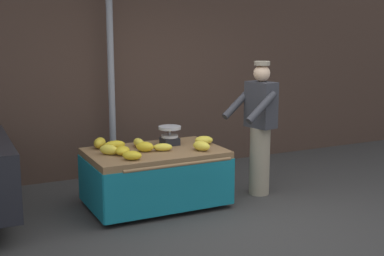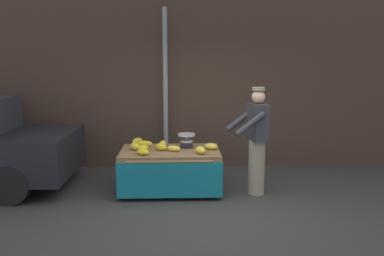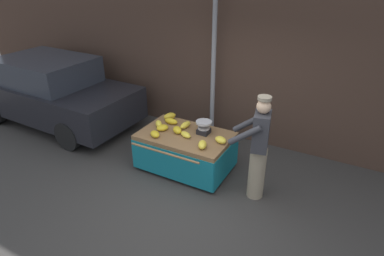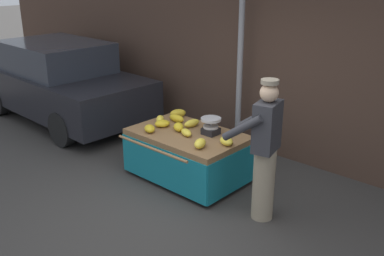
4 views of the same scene
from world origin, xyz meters
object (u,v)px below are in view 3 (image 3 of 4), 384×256
(banana_bunch_2, at_px, (202,145))
(banana_bunch_6, at_px, (162,128))
(banana_bunch_1, at_px, (171,121))
(banana_bunch_7, at_px, (177,130))
(banana_bunch_4, at_px, (185,125))
(banana_bunch_9, at_px, (186,135))
(street_pole, at_px, (213,67))
(banana_cart, at_px, (185,143))
(banana_bunch_0, at_px, (155,134))
(parked_car, at_px, (54,91))
(banana_bunch_3, at_px, (221,140))
(vendor_person, at_px, (258,149))
(banana_bunch_8, at_px, (170,116))
(banana_bunch_5, at_px, (159,124))
(weighing_scale, at_px, (204,127))

(banana_bunch_2, relative_size, banana_bunch_6, 1.06)
(banana_bunch_1, height_order, banana_bunch_7, banana_bunch_7)
(banana_bunch_4, bearing_deg, banana_bunch_9, -59.42)
(street_pole, bearing_deg, banana_cart, -85.46)
(banana_cart, bearing_deg, banana_bunch_4, 119.30)
(banana_bunch_6, xyz_separation_m, banana_bunch_7, (0.29, 0.04, 0.01))
(street_pole, height_order, banana_cart, street_pole)
(banana_bunch_0, distance_m, parked_car, 3.25)
(banana_bunch_6, xyz_separation_m, parked_car, (-3.17, 0.34, 0.01))
(street_pole, distance_m, banana_bunch_2, 1.86)
(banana_bunch_3, relative_size, parked_car, 0.06)
(banana_bunch_6, xyz_separation_m, vendor_person, (1.80, -0.10, 0.13))
(banana_bunch_6, xyz_separation_m, banana_bunch_8, (-0.13, 0.46, 0.01))
(banana_bunch_3, xyz_separation_m, banana_bunch_5, (-1.23, -0.00, 0.01))
(weighing_scale, bearing_deg, banana_cart, -146.98)
(banana_cart, height_order, vendor_person, vendor_person)
(banana_bunch_3, relative_size, banana_bunch_9, 1.00)
(banana_cart, xyz_separation_m, banana_bunch_7, (-0.14, -0.03, 0.25))
(banana_bunch_2, distance_m, banana_bunch_7, 0.67)
(weighing_scale, xyz_separation_m, parked_car, (-3.87, 0.09, -0.06))
(street_pole, height_order, parked_car, street_pole)
(banana_cart, xyz_separation_m, parked_car, (-3.60, 0.27, 0.25))
(banana_bunch_8, bearing_deg, parked_car, -177.80)
(banana_bunch_2, bearing_deg, parked_car, 172.35)
(banana_cart, relative_size, banana_bunch_8, 6.53)
(weighing_scale, height_order, banana_bunch_1, weighing_scale)
(banana_bunch_3, relative_size, banana_bunch_8, 0.90)
(banana_bunch_6, bearing_deg, banana_cart, 9.34)
(banana_bunch_2, xyz_separation_m, banana_bunch_8, (-1.04, 0.66, 0.01))
(banana_bunch_0, xyz_separation_m, parked_car, (-3.19, 0.60, 0.01))
(banana_bunch_5, relative_size, parked_car, 0.06)
(street_pole, relative_size, banana_bunch_1, 11.57)
(banana_bunch_4, relative_size, banana_bunch_7, 1.32)
(banana_bunch_0, distance_m, banana_bunch_4, 0.62)
(banana_bunch_8, bearing_deg, banana_bunch_1, -51.08)
(banana_bunch_2, relative_size, vendor_person, 0.14)
(banana_bunch_7, distance_m, parked_car, 3.48)
(street_pole, bearing_deg, banana_bunch_0, -100.58)
(banana_cart, relative_size, banana_bunch_3, 7.22)
(banana_bunch_7, height_order, banana_bunch_8, banana_bunch_8)
(banana_bunch_5, height_order, vendor_person, vendor_person)
(banana_bunch_8, xyz_separation_m, vendor_person, (1.93, -0.55, 0.12))
(banana_bunch_2, bearing_deg, banana_bunch_9, 155.87)
(vendor_person, bearing_deg, banana_bunch_5, 174.61)
(banana_bunch_0, bearing_deg, banana_bunch_8, 101.93)
(weighing_scale, xyz_separation_m, banana_bunch_0, (-0.68, -0.51, -0.07))
(banana_bunch_5, xyz_separation_m, parked_car, (-3.04, 0.25, -0.00))
(banana_cart, bearing_deg, banana_bunch_3, 1.65)
(banana_bunch_0, bearing_deg, vendor_person, 5.37)
(banana_bunch_0, bearing_deg, banana_bunch_7, 48.39)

